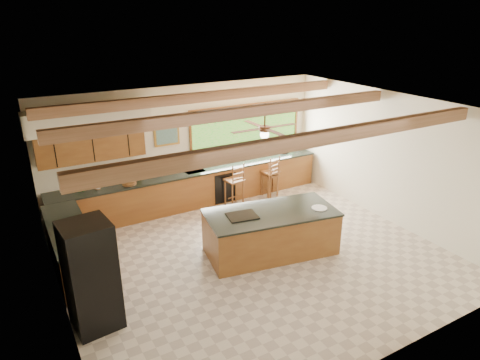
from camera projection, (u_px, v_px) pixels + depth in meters
ground at (255, 256)px, 8.67m from camera, size 7.20×7.20×0.00m
room_shell at (231, 145)px, 8.31m from camera, size 7.27×6.54×3.02m
counter_run at (170, 199)px, 10.16m from camera, size 7.12×3.10×1.22m
island at (271, 232)px, 8.68m from camera, size 2.78×1.66×0.93m
refrigerator at (91, 276)px, 6.46m from camera, size 0.76×0.74×1.78m
bar_stool_a at (235, 181)px, 10.64m from camera, size 0.45×0.45×1.16m
bar_stool_b at (272, 176)px, 11.31m from camera, size 0.44×0.44×0.98m
bar_stool_c at (272, 176)px, 11.31m from camera, size 0.40×0.40×0.98m
bar_stool_d at (271, 173)px, 11.25m from camera, size 0.47×0.47×1.13m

